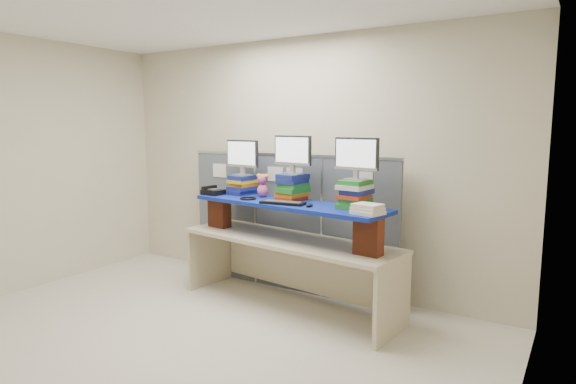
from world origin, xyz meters
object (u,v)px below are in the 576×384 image
Objects in this scene: monitor_center at (293,152)px; monitor_right at (356,156)px; blue_board at (288,204)px; monitor_left at (242,155)px; keyboard at (283,203)px; desk at (288,252)px; desk_phone at (213,191)px.

monitor_center reaches higher than monitor_right.
blue_board is 0.87m from monitor_left.
monitor_right is 0.98× the size of keyboard.
blue_board is at bearing -73.20° from monitor_center.
monitor_left reaches higher than desk.
monitor_left is (-0.72, 0.20, 0.94)m from desk.
blue_board is at bearing 70.19° from desk.
desk is at bearing -109.81° from blue_board.
keyboard is 1.01m from desk_phone.
monitor_center is 1.06m from desk_phone.
desk is 5.46× the size of monitor_left.
monitor_right is at bearing -0.00° from monitor_left.
desk is at bearing -73.20° from monitor_center.
monitor_center reaches higher than monitor_left.
blue_board is 4.75× the size of monitor_left.
desk_phone is at bearing -136.46° from monitor_left.
monitor_right is at bearing 9.61° from desk.
desk_phone is at bearing -173.79° from desk.
blue_board is at bearing 92.41° from keyboard.
desk is at bearing 92.41° from keyboard.
desk_phone is (-1.00, 0.14, 0.02)m from keyboard.
monitor_center reaches higher than blue_board.
monitor_right is (0.71, 0.04, 0.50)m from blue_board.
desk is at bearing -170.39° from monitor_right.
monitor_center is 0.54m from keyboard.
monitor_right reaches higher than desk.
desk is 5.34× the size of keyboard.
monitor_center reaches higher than desk_phone.
blue_board is 0.52m from monitor_center.
monitor_left is 1.95× the size of desk_phone.
monitor_right is at bearing -0.00° from monitor_center.
monitor_left reaches higher than blue_board.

